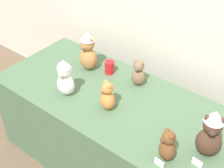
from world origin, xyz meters
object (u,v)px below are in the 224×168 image
Objects in this scene: teddy_bear_cocoa at (211,134)px; teddy_bear_mocha at (138,74)px; party_cup_red at (109,67)px; teddy_bear_ginger at (108,96)px; teddy_bear_chestnut at (167,146)px; teddy_bear_snow at (65,78)px; display_table at (112,131)px; teddy_bear_caramel at (88,51)px.

teddy_bear_cocoa is 1.58× the size of teddy_bear_mocha.
party_cup_red is at bearing 173.28° from teddy_bear_mocha.
teddy_bear_cocoa is 0.75m from teddy_bear_ginger.
teddy_bear_snow reaches higher than teddy_bear_chestnut.
teddy_bear_cocoa is 1.55× the size of teddy_bear_chestnut.
teddy_bear_mocha is at bearing 114.48° from teddy_bear_ginger.
teddy_bear_cocoa reaches higher than teddy_bear_snow.
teddy_bear_snow is at bearing -147.66° from display_table.
teddy_bear_snow is 2.81× the size of party_cup_red.
teddy_bear_ginger reaches higher than display_table.
display_table is at bearing 153.47° from teddy_bear_cocoa.
display_table is 0.97m from teddy_bear_cocoa.
teddy_bear_caramel is 0.54m from teddy_bear_ginger.
teddy_bear_snow reaches higher than teddy_bear_ginger.
display_table is at bearing 23.58° from teddy_bear_snow.
teddy_bear_mocha is (0.46, 0.08, -0.07)m from teddy_bear_caramel.
teddy_bear_caramel is 0.47m from teddy_bear_mocha.
teddy_bear_cocoa is at bearing -2.75° from teddy_bear_snow.
teddy_bear_cocoa is at bearing -16.77° from party_cup_red.
teddy_bear_ginger is (0.06, -0.12, 0.48)m from display_table.
teddy_bear_caramel is (-0.39, 0.17, 0.54)m from display_table.
teddy_bear_cocoa is 3.19× the size of party_cup_red.
teddy_bear_chestnut is 0.93m from teddy_bear_snow.
party_cup_red is (-0.28, -0.02, -0.05)m from teddy_bear_mocha.
teddy_bear_chestnut is (0.57, -0.14, -0.00)m from teddy_bear_ginger.
teddy_bear_caramel is at bearing 179.19° from teddy_bear_mocha.
teddy_bear_caramel is 1.50× the size of teddy_bear_ginger.
teddy_bear_ginger is 0.59m from teddy_bear_chestnut.
teddy_bear_mocha is at bearing 3.65° from party_cup_red.
teddy_bear_snow is (-0.92, 0.07, 0.05)m from teddy_bear_chestnut.
teddy_bear_chestnut is 1.02× the size of teddy_bear_mocha.
display_table is 0.83m from teddy_bear_chestnut.
teddy_bear_cocoa reaches higher than display_table.
teddy_bear_cocoa is at bearing -5.13° from display_table.
teddy_bear_ginger reaches higher than teddy_bear_chestnut.
teddy_bear_mocha is 0.57m from teddy_bear_snow.
teddy_bear_caramel is at bearing -161.81° from party_cup_red.
teddy_bear_cocoa reaches higher than party_cup_red.
teddy_bear_chestnut reaches higher than teddy_bear_mocha.
teddy_bear_ginger is at bearing 1.72° from teddy_bear_snow.
party_cup_red is at bearing 141.83° from teddy_bear_cocoa.
display_table is 0.53m from party_cup_red.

